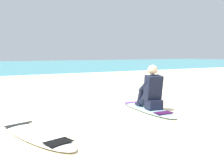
% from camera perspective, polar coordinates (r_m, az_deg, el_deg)
% --- Properties ---
extents(ground_plane, '(80.00, 80.00, 0.00)m').
position_cam_1_polar(ground_plane, '(6.12, 1.76, -5.87)').
color(ground_plane, beige).
extents(sea, '(80.00, 28.00, 0.10)m').
position_cam_1_polar(sea, '(27.74, -23.16, 3.06)').
color(sea, teal).
rests_on(sea, ground).
extents(breaking_foam, '(80.00, 0.90, 0.11)m').
position_cam_1_polar(breaking_foam, '(14.23, -16.85, 0.93)').
color(breaking_foam, white).
rests_on(breaking_foam, ground).
extents(surfboard_main, '(0.74, 2.17, 0.08)m').
position_cam_1_polar(surfboard_main, '(5.96, 7.49, -5.88)').
color(surfboard_main, '#9ED1E5').
rests_on(surfboard_main, ground).
extents(surfer_seated, '(0.43, 0.74, 0.95)m').
position_cam_1_polar(surfer_seated, '(5.74, 8.55, -2.31)').
color(surfer_seated, black).
rests_on(surfer_seated, surfboard_main).
extents(surfboard_spare_near, '(1.01, 2.11, 0.08)m').
position_cam_1_polar(surfboard_spare_near, '(4.25, -16.44, -11.01)').
color(surfboard_spare_near, white).
rests_on(surfboard_spare_near, ground).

